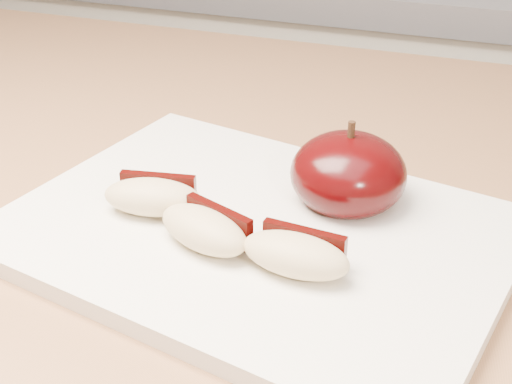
% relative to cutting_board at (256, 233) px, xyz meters
% --- Properties ---
extents(back_cabinet, '(2.40, 0.62, 0.94)m').
position_rel_cutting_board_xyz_m(back_cabinet, '(-0.02, 0.80, -0.44)').
color(back_cabinet, silver).
rests_on(back_cabinet, ground).
extents(cutting_board, '(0.36, 0.30, 0.01)m').
position_rel_cutting_board_xyz_m(cutting_board, '(0.00, 0.00, 0.00)').
color(cutting_board, white).
rests_on(cutting_board, island_counter).
extents(apple_half, '(0.10, 0.10, 0.07)m').
position_rel_cutting_board_xyz_m(apple_half, '(0.05, 0.05, 0.03)').
color(apple_half, black).
rests_on(apple_half, cutting_board).
extents(apple_wedge_a, '(0.07, 0.04, 0.02)m').
position_rel_cutting_board_xyz_m(apple_wedge_a, '(-0.07, -0.01, 0.02)').
color(apple_wedge_a, tan).
rests_on(apple_wedge_a, cutting_board).
extents(apple_wedge_b, '(0.07, 0.05, 0.02)m').
position_rel_cutting_board_xyz_m(apple_wedge_b, '(-0.02, -0.03, 0.02)').
color(apple_wedge_b, tan).
rests_on(apple_wedge_b, cutting_board).
extents(apple_wedge_c, '(0.07, 0.04, 0.02)m').
position_rel_cutting_board_xyz_m(apple_wedge_c, '(0.04, -0.04, 0.02)').
color(apple_wedge_c, tan).
rests_on(apple_wedge_c, cutting_board).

